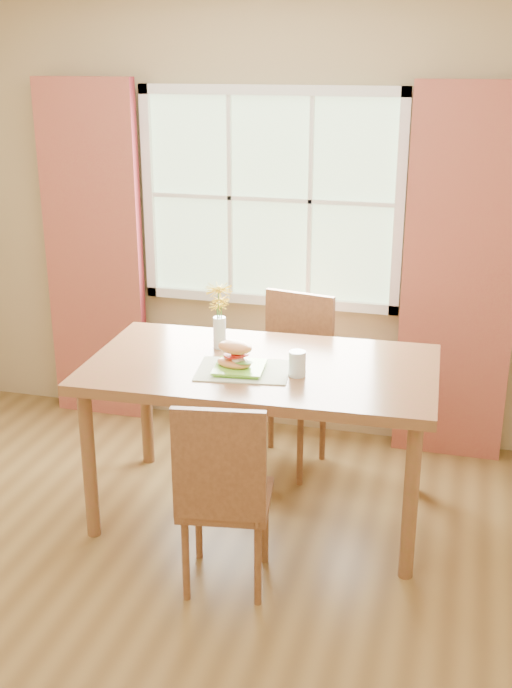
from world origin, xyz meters
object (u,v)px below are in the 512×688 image
at_px(croissant_sandwich, 235,355).
at_px(flower_vase, 219,310).
at_px(chair_far, 292,373).
at_px(water_glass, 297,364).
at_px(chair_near, 223,490).
at_px(dining_table, 262,380).

xyz_separation_m(croissant_sandwich, flower_vase, (-0.17, 0.30, 0.12)).
height_order(chair_far, water_glass, chair_far).
bearing_deg(croissant_sandwich, chair_near, -66.66).
height_order(chair_near, water_glass, water_glass).
height_order(chair_far, croissant_sandwich, chair_far).
height_order(water_glass, flower_vase, flower_vase).
distance_m(dining_table, chair_near, 0.74).
relative_size(chair_far, water_glass, 8.19).
bearing_deg(flower_vase, croissant_sandwich, -59.78).
height_order(dining_table, chair_near, chair_near).
relative_size(dining_table, chair_far, 1.74).
bearing_deg(chair_near, croissant_sandwich, 92.36).
xyz_separation_m(chair_far, flower_vase, (-0.29, -0.46, 0.50)).
bearing_deg(croissant_sandwich, water_glass, 14.94).
height_order(dining_table, croissant_sandwich, croissant_sandwich).
xyz_separation_m(chair_near, flower_vase, (-0.29, 0.87, 0.54)).
bearing_deg(water_glass, flower_vase, 149.77).
distance_m(chair_near, croissant_sandwich, 0.72).
bearing_deg(chair_near, chair_far, 80.87).
xyz_separation_m(chair_near, croissant_sandwich, (-0.12, 0.58, 0.41)).
height_order(chair_near, croissant_sandwich, croissant_sandwich).
distance_m(dining_table, chair_far, 0.66).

